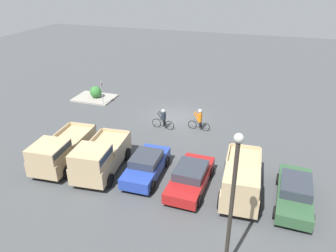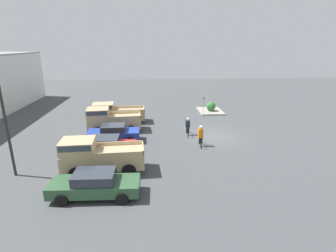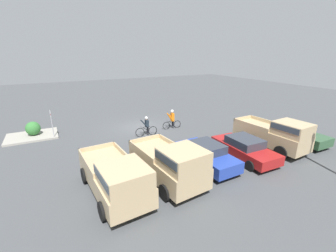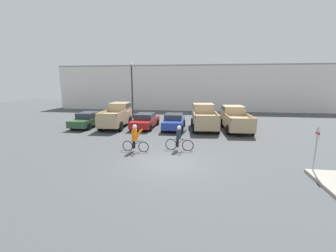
{
  "view_description": "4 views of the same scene",
  "coord_description": "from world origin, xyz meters",
  "px_view_note": "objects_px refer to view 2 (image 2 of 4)",
  "views": [
    {
      "loc": [
        -7.09,
        24.09,
        11.44
      ],
      "look_at": [
        -0.65,
        4.14,
        1.2
      ],
      "focal_mm": 35.0,
      "sensor_mm": 36.0,
      "label": 1
    },
    {
      "loc": [
        -21.84,
        5.77,
        7.86
      ],
      "look_at": [
        -0.65,
        4.14,
        1.2
      ],
      "focal_mm": 28.0,
      "sensor_mm": 36.0,
      "label": 2
    },
    {
      "loc": [
        6.95,
        18.38,
        6.47
      ],
      "look_at": [
        -0.65,
        4.14,
        1.2
      ],
      "focal_mm": 24.0,
      "sensor_mm": 36.0,
      "label": 3
    },
    {
      "loc": [
        1.65,
        -11.6,
        4.37
      ],
      "look_at": [
        -0.65,
        4.14,
        1.2
      ],
      "focal_mm": 24.0,
      "sensor_mm": 36.0,
      "label": 4
    }
  ],
  "objects_px": {
    "pickup_truck_1": "(110,119)",
    "shrub": "(211,106)",
    "sedan_1": "(105,146)",
    "pickup_truck_0": "(97,155)",
    "lamppost": "(5,117)",
    "cyclist_0": "(188,126)",
    "fire_lane_sign": "(203,103)",
    "sedan_2": "(114,133)",
    "pickup_truck_2": "(115,113)",
    "sedan_0": "(95,184)",
    "cyclist_1": "(201,135)"
  },
  "relations": [
    {
      "from": "pickup_truck_1",
      "to": "fire_lane_sign",
      "type": "bearing_deg",
      "value": -62.76
    },
    {
      "from": "pickup_truck_0",
      "to": "lamppost",
      "type": "xyz_separation_m",
      "value": [
        0.01,
        5.12,
        2.63
      ]
    },
    {
      "from": "pickup_truck_1",
      "to": "shrub",
      "type": "bearing_deg",
      "value": -59.74
    },
    {
      "from": "cyclist_0",
      "to": "pickup_truck_0",
      "type": "bearing_deg",
      "value": 134.82
    },
    {
      "from": "pickup_truck_0",
      "to": "pickup_truck_2",
      "type": "distance_m",
      "value": 11.19
    },
    {
      "from": "fire_lane_sign",
      "to": "lamppost",
      "type": "relative_size",
      "value": 0.36
    },
    {
      "from": "sedan_1",
      "to": "cyclist_0",
      "type": "bearing_deg",
      "value": -59.89
    },
    {
      "from": "pickup_truck_1",
      "to": "shrub",
      "type": "distance_m",
      "value": 12.9
    },
    {
      "from": "sedan_2",
      "to": "shrub",
      "type": "bearing_deg",
      "value": -48.58
    },
    {
      "from": "pickup_truck_2",
      "to": "sedan_0",
      "type": "bearing_deg",
      "value": -177.74
    },
    {
      "from": "cyclist_1",
      "to": "shrub",
      "type": "height_order",
      "value": "cyclist_1"
    },
    {
      "from": "sedan_0",
      "to": "cyclist_0",
      "type": "xyz_separation_m",
      "value": [
        9.51,
        -6.43,
        0.1
      ]
    },
    {
      "from": "sedan_0",
      "to": "sedan_2",
      "type": "xyz_separation_m",
      "value": [
        8.4,
        0.02,
        0.02
      ]
    },
    {
      "from": "sedan_2",
      "to": "cyclist_0",
      "type": "height_order",
      "value": "cyclist_0"
    },
    {
      "from": "sedan_0",
      "to": "sedan_1",
      "type": "xyz_separation_m",
      "value": [
        5.6,
        0.31,
        -0.02
      ]
    },
    {
      "from": "lamppost",
      "to": "shrub",
      "type": "relative_size",
      "value": 5.85
    },
    {
      "from": "sedan_0",
      "to": "shrub",
      "type": "xyz_separation_m",
      "value": [
        17.66,
        -10.48,
        -0.01
      ]
    },
    {
      "from": "sedan_2",
      "to": "pickup_truck_2",
      "type": "distance_m",
      "value": 5.61
    },
    {
      "from": "pickup_truck_0",
      "to": "cyclist_1",
      "type": "height_order",
      "value": "pickup_truck_0"
    },
    {
      "from": "fire_lane_sign",
      "to": "cyclist_0",
      "type": "bearing_deg",
      "value": 157.41
    },
    {
      "from": "sedan_0",
      "to": "pickup_truck_0",
      "type": "xyz_separation_m",
      "value": [
        2.78,
        0.34,
        0.46
      ]
    },
    {
      "from": "cyclist_0",
      "to": "fire_lane_sign",
      "type": "relative_size",
      "value": 0.79
    },
    {
      "from": "sedan_0",
      "to": "shrub",
      "type": "bearing_deg",
      "value": -30.69
    },
    {
      "from": "sedan_2",
      "to": "cyclist_0",
      "type": "bearing_deg",
      "value": -80.23
    },
    {
      "from": "pickup_truck_1",
      "to": "cyclist_0",
      "type": "xyz_separation_m",
      "value": [
        -1.66,
        -7.08,
        -0.34
      ]
    },
    {
      "from": "sedan_1",
      "to": "lamppost",
      "type": "distance_m",
      "value": 6.64
    },
    {
      "from": "sedan_1",
      "to": "pickup_truck_1",
      "type": "height_order",
      "value": "pickup_truck_1"
    },
    {
      "from": "sedan_2",
      "to": "shrub",
      "type": "distance_m",
      "value": 14.0
    },
    {
      "from": "sedan_0",
      "to": "cyclist_0",
      "type": "distance_m",
      "value": 11.48
    },
    {
      "from": "shrub",
      "to": "sedan_1",
      "type": "bearing_deg",
      "value": 138.18
    },
    {
      "from": "cyclist_0",
      "to": "cyclist_1",
      "type": "bearing_deg",
      "value": -166.93
    },
    {
      "from": "sedan_2",
      "to": "pickup_truck_1",
      "type": "xyz_separation_m",
      "value": [
        2.77,
        0.63,
        0.42
      ]
    },
    {
      "from": "sedan_0",
      "to": "fire_lane_sign",
      "type": "distance_m",
      "value": 18.71
    },
    {
      "from": "sedan_2",
      "to": "pickup_truck_2",
      "type": "bearing_deg",
      "value": 5.49
    },
    {
      "from": "pickup_truck_2",
      "to": "cyclist_0",
      "type": "distance_m",
      "value": 8.29
    },
    {
      "from": "cyclist_0",
      "to": "shrub",
      "type": "height_order",
      "value": "cyclist_0"
    },
    {
      "from": "sedan_0",
      "to": "cyclist_0",
      "type": "height_order",
      "value": "cyclist_0"
    },
    {
      "from": "sedan_1",
      "to": "cyclist_0",
      "type": "height_order",
      "value": "cyclist_0"
    },
    {
      "from": "sedan_1",
      "to": "shrub",
      "type": "xyz_separation_m",
      "value": [
        12.06,
        -10.79,
        0.01
      ]
    },
    {
      "from": "shrub",
      "to": "fire_lane_sign",
      "type": "bearing_deg",
      "value": 138.48
    },
    {
      "from": "pickup_truck_0",
      "to": "fire_lane_sign",
      "type": "distance_m",
      "value": 16.54
    },
    {
      "from": "pickup_truck_0",
      "to": "cyclist_1",
      "type": "xyz_separation_m",
      "value": [
        4.0,
        -7.41,
        -0.27
      ]
    },
    {
      "from": "pickup_truck_2",
      "to": "lamppost",
      "type": "height_order",
      "value": "lamppost"
    },
    {
      "from": "cyclist_0",
      "to": "lamppost",
      "type": "bearing_deg",
      "value": 119.46
    },
    {
      "from": "sedan_2",
      "to": "lamppost",
      "type": "xyz_separation_m",
      "value": [
        -5.61,
        5.45,
        3.07
      ]
    },
    {
      "from": "sedan_1",
      "to": "cyclist_0",
      "type": "distance_m",
      "value": 7.8
    },
    {
      "from": "pickup_truck_2",
      "to": "pickup_truck_0",
      "type": "bearing_deg",
      "value": -178.92
    },
    {
      "from": "sedan_1",
      "to": "pickup_truck_1",
      "type": "relative_size",
      "value": 0.91
    },
    {
      "from": "sedan_1",
      "to": "fire_lane_sign",
      "type": "bearing_deg",
      "value": -41.86
    },
    {
      "from": "sedan_1",
      "to": "cyclist_1",
      "type": "bearing_deg",
      "value": -80.89
    }
  ]
}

